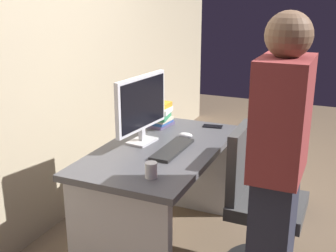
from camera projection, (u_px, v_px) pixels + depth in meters
ground_plane at (162, 244)px, 3.02m from camera, size 9.00×9.00×0.00m
wall_back at (40, 24)px, 2.92m from camera, size 6.40×0.10×3.00m
desk at (161, 180)px, 2.87m from camera, size 1.31×0.73×0.74m
office_chair at (258, 208)px, 2.64m from camera, size 0.52×0.52×0.94m
person_at_desk at (277, 175)px, 2.13m from camera, size 0.40×0.24×1.64m
monitor at (142, 106)px, 2.80m from camera, size 0.54×0.16×0.46m
keyboard at (173, 149)px, 2.73m from camera, size 0.43×0.14×0.02m
mouse at (186, 135)px, 2.97m from camera, size 0.06×0.10×0.03m
cup_near_keyboard at (151, 170)px, 2.32m from camera, size 0.07×0.07×0.09m
book_stack at (160, 115)px, 3.20m from camera, size 0.24×0.17×0.18m
cell_phone at (213, 126)px, 3.21m from camera, size 0.09×0.15×0.01m
handbag at (284, 194)px, 3.47m from camera, size 0.34×0.14×0.38m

